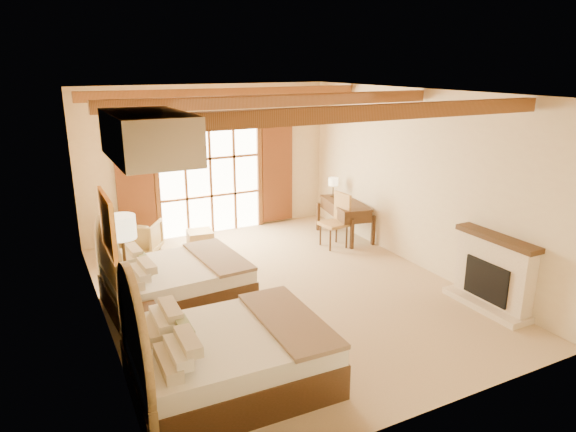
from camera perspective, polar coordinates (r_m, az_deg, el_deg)
floor at (r=8.61m, az=-0.77°, el=-8.21°), size 7.00×7.00×0.00m
wall_back at (r=11.24m, az=-8.78°, el=6.12°), size 5.50×0.00×5.50m
wall_left at (r=7.32m, az=-20.50°, el=-0.44°), size 0.00×7.00×7.00m
wall_right at (r=9.57m, az=14.16°, el=3.97°), size 0.00×7.00×7.00m
ceiling at (r=7.82m, az=-0.87°, el=13.58°), size 7.00×7.00×0.00m
ceiling_beams at (r=7.82m, az=-0.86°, el=12.71°), size 5.39×4.60×0.18m
french_doors at (r=11.25m, az=-8.60°, el=4.32°), size 3.95×0.08×2.60m
fireplace at (r=8.44m, az=21.74°, el=-6.21°), size 0.46×1.40×1.16m
painting at (r=6.57m, az=-19.40°, el=-0.85°), size 0.06×0.95×0.75m
canopy_valance at (r=5.16m, az=-15.28°, el=8.60°), size 0.70×1.40×0.45m
bed_near at (r=6.08m, az=-7.94°, el=-15.06°), size 2.25×1.74×1.46m
bed_far at (r=8.17m, az=-13.31°, el=-6.92°), size 2.16×1.69×1.37m
nightstand at (r=7.12m, az=-15.98°, el=-12.05°), size 0.47×0.47×0.56m
floor_lamp at (r=6.99m, az=-17.94°, el=-2.02°), size 0.37×0.37×1.74m
armchair at (r=10.48m, az=-16.09°, el=-2.28°), size 0.99×1.00×0.67m
ottoman at (r=10.58m, az=-9.73°, el=-2.56°), size 0.54×0.54×0.36m
desk at (r=11.05m, az=6.32°, el=-0.27°), size 0.88×1.55×0.79m
desk_chair at (r=10.49m, az=5.21°, el=-1.61°), size 0.54×0.53×1.10m
desk_lamp at (r=11.30m, az=5.05°, el=3.74°), size 0.21×0.21×0.42m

